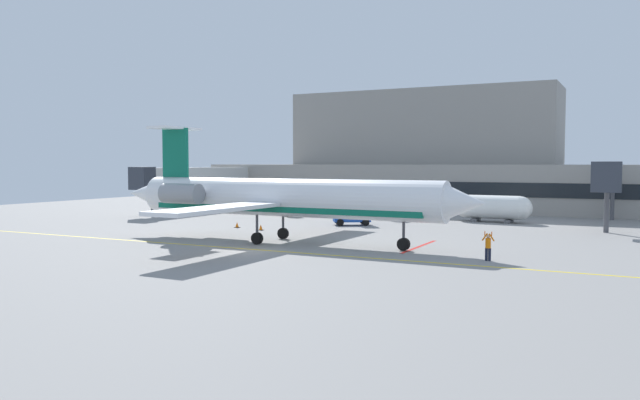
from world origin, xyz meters
The scene contains 12 objects.
ground centered at (0.00, 0.00, -0.05)m, with size 120.00×120.00×0.11m.
terminal_building centered at (0.70, 49.40, 6.19)m, with size 72.24×17.46×16.49m.
jet_bridge_west centered at (-26.80, 28.19, 4.39)m, with size 2.40×22.10×5.75m.
jet_bridge_east centered at (21.92, 30.19, 4.92)m, with size 2.40×18.18×6.30m.
regional_jet centered at (-0.60, 5.57, 3.46)m, with size 31.64×26.24×9.23m.
baggage_tug centered at (-11.55, 27.66, 0.90)m, with size 2.57×3.31×1.99m.
pushback_tractor centered at (-0.68, 20.72, 0.94)m, with size 3.93×3.34×2.06m.
belt_loader centered at (1.13, 28.04, 0.99)m, with size 3.45×2.33×2.19m.
fuel_tank centered at (10.79, 30.21, 1.56)m, with size 8.15×2.83×2.81m.
marshaller centered at (16.01, 3.38, 0.94)m, with size 0.83×0.34×1.86m.
safety_cone_alpha centered at (-6.52, 12.33, 0.25)m, with size 0.47×0.47×0.55m.
safety_cone_bravo centered at (-9.80, 13.28, 0.25)m, with size 0.47×0.47×0.55m.
Camera 1 is at (24.33, -36.47, 6.12)m, focal length 35.26 mm.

